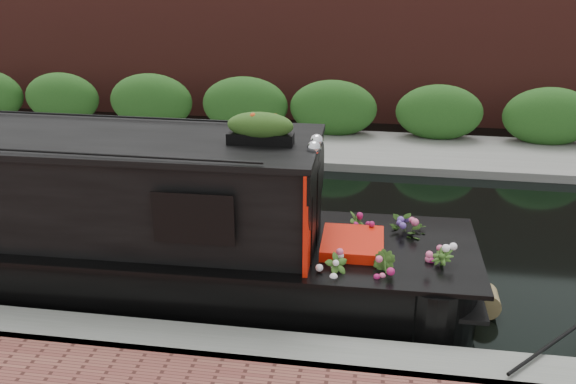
# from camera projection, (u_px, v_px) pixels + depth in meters

# --- Properties ---
(ground) EXTENTS (80.00, 80.00, 0.00)m
(ground) POSITION_uv_depth(u_px,v_px,m) (179.00, 227.00, 10.36)
(ground) COLOR black
(ground) RESTS_ON ground
(near_bank_coping) EXTENTS (40.00, 0.60, 0.50)m
(near_bank_coping) POSITION_uv_depth(u_px,v_px,m) (89.00, 347.00, 7.33)
(near_bank_coping) COLOR slate
(near_bank_coping) RESTS_ON ground
(far_bank_path) EXTENTS (40.00, 2.40, 0.34)m
(far_bank_path) POSITION_uv_depth(u_px,v_px,m) (238.00, 148.00, 14.21)
(far_bank_path) COLOR slate
(far_bank_path) RESTS_ON ground
(far_hedge) EXTENTS (40.00, 1.10, 2.80)m
(far_hedge) POSITION_uv_depth(u_px,v_px,m) (247.00, 136.00, 15.03)
(far_hedge) COLOR #24531B
(far_hedge) RESTS_ON ground
(far_brick_wall) EXTENTS (40.00, 1.00, 8.00)m
(far_brick_wall) POSITION_uv_depth(u_px,v_px,m) (264.00, 113.00, 16.96)
(far_brick_wall) COLOR #58231D
(far_brick_wall) RESTS_ON ground
(narrowboat) EXTENTS (11.40, 2.21, 2.66)m
(narrowboat) POSITION_uv_depth(u_px,v_px,m) (24.00, 223.00, 8.58)
(narrowboat) COLOR black
(narrowboat) RESTS_ON ground
(rope_fender) EXTENTS (0.34, 0.36, 0.34)m
(rope_fender) POSITION_uv_depth(u_px,v_px,m) (485.00, 301.00, 7.93)
(rope_fender) COLOR olive
(rope_fender) RESTS_ON ground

